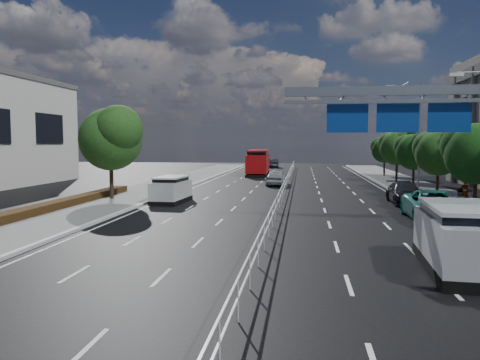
# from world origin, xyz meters

# --- Properties ---
(ground) EXTENTS (160.00, 160.00, 0.00)m
(ground) POSITION_xyz_m (0.00, 0.00, 0.00)
(ground) COLOR black
(ground) RESTS_ON ground
(median_fence) EXTENTS (0.05, 85.00, 1.02)m
(median_fence) POSITION_xyz_m (0.00, 22.50, 0.53)
(median_fence) COLOR silver
(median_fence) RESTS_ON ground
(overhead_gantry) EXTENTS (10.24, 0.38, 7.45)m
(overhead_gantry) POSITION_xyz_m (6.74, 10.05, 5.61)
(overhead_gantry) COLOR gray
(overhead_gantry) RESTS_ON ground
(streetlight_far) EXTENTS (2.78, 2.40, 9.00)m
(streetlight_far) POSITION_xyz_m (10.50, 26.00, 5.21)
(streetlight_far) COLOR gray
(streetlight_far) RESTS_ON ground
(near_tree_back) EXTENTS (4.84, 4.51, 6.69)m
(near_tree_back) POSITION_xyz_m (-11.94, 17.97, 4.61)
(near_tree_back) COLOR black
(near_tree_back) RESTS_ON ground
(far_tree_d) EXTENTS (3.85, 3.59, 5.34)m
(far_tree_d) POSITION_xyz_m (11.25, 14.48, 3.69)
(far_tree_d) COLOR black
(far_tree_d) RESTS_ON ground
(far_tree_e) EXTENTS (3.63, 3.38, 5.13)m
(far_tree_e) POSITION_xyz_m (11.25, 21.98, 3.56)
(far_tree_e) COLOR black
(far_tree_e) RESTS_ON ground
(far_tree_f) EXTENTS (3.52, 3.28, 5.02)m
(far_tree_f) POSITION_xyz_m (11.24, 29.48, 3.49)
(far_tree_f) COLOR black
(far_tree_f) RESTS_ON ground
(far_tree_g) EXTENTS (3.96, 3.69, 5.45)m
(far_tree_g) POSITION_xyz_m (11.25, 36.98, 3.75)
(far_tree_g) COLOR black
(far_tree_g) RESTS_ON ground
(far_tree_h) EXTENTS (3.41, 3.18, 4.91)m
(far_tree_h) POSITION_xyz_m (11.24, 44.48, 3.42)
(far_tree_h) COLOR black
(far_tree_h) RESTS_ON ground
(white_minivan) EXTENTS (2.03, 4.24, 1.80)m
(white_minivan) POSITION_xyz_m (-7.47, 17.44, 0.88)
(white_minivan) COLOR black
(white_minivan) RESTS_ON ground
(red_bus) EXTENTS (2.91, 10.69, 3.17)m
(red_bus) POSITION_xyz_m (-4.16, 45.77, 1.65)
(red_bus) COLOR black
(red_bus) RESTS_ON ground
(near_car_silver) EXTENTS (2.10, 4.60, 1.53)m
(near_car_silver) POSITION_xyz_m (-1.00, 31.44, 0.77)
(near_car_silver) COLOR #9B9DA2
(near_car_silver) RESTS_ON ground
(near_car_dark) EXTENTS (1.63, 4.39, 1.44)m
(near_car_dark) POSITION_xyz_m (-3.25, 62.98, 0.72)
(near_car_dark) COLOR black
(near_car_dark) RESTS_ON ground
(silver_minivan) EXTENTS (2.55, 5.29, 2.14)m
(silver_minivan) POSITION_xyz_m (6.50, 2.00, 1.05)
(silver_minivan) COLOR black
(silver_minivan) RESTS_ON ground
(parked_car_teal) EXTENTS (2.80, 5.73, 1.57)m
(parked_car_teal) POSITION_xyz_m (8.30, 12.00, 0.78)
(parked_car_teal) COLOR #186F65
(parked_car_teal) RESTS_ON ground
(parked_car_dark) EXTENTS (2.05, 4.91, 1.42)m
(parked_car_dark) POSITION_xyz_m (8.30, 19.00, 0.71)
(parked_car_dark) COLOR black
(parked_car_dark) RESTS_ON ground
(pedestrian_a) EXTENTS (0.69, 0.55, 1.66)m
(pedestrian_a) POSITION_xyz_m (11.59, 17.42, 0.97)
(pedestrian_a) COLOR gray
(pedestrian_a) RESTS_ON sidewalk_far
(pedestrian_b) EXTENTS (0.83, 0.68, 1.59)m
(pedestrian_b) POSITION_xyz_m (9.60, 12.14, 0.94)
(pedestrian_b) COLOR gray
(pedestrian_b) RESTS_ON sidewalk_far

